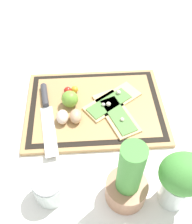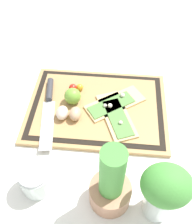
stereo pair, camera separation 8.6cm
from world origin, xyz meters
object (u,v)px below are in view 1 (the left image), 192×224
lime (70,99)px  sauce_jar (50,188)px  egg_brown (76,116)px  egg_pink (62,117)px  cherry_tomato_red (68,91)px  pizza_slice_far (116,113)px  knife (46,106)px  cherry_tomato_yellow (75,89)px  herb_glass (181,179)px  pizza_slice_near (112,101)px  herb_pot (128,182)px

lime → sauce_jar: bearing=80.2°
egg_brown → egg_pink: 0.04m
cherry_tomato_red → pizza_slice_far: bearing=146.6°
knife → egg_pink: 0.09m
cherry_tomato_yellow → herb_glass: (-0.26, 0.40, 0.08)m
pizza_slice_far → knife: pizza_slice_far is taller
lime → sauce_jar: sauce_jar is taller
cherry_tomato_yellow → lime: bearing=75.4°
egg_pink → herb_glass: (-0.30, 0.27, 0.08)m
pizza_slice_far → lime: lime is taller
pizza_slice_near → cherry_tomato_yellow: bearing=-24.4°
lime → herb_pot: (-0.15, 0.33, 0.04)m
pizza_slice_far → egg_brown: 0.14m
pizza_slice_far → herb_pot: (0.01, 0.27, 0.06)m
pizza_slice_far → sauce_jar: bearing=51.1°
knife → egg_pink: (-0.06, 0.06, 0.01)m
herb_pot → sauce_jar: size_ratio=2.69×
cherry_tomato_yellow → sauce_jar: 0.38m
cherry_tomato_yellow → sauce_jar: size_ratio=0.29×
knife → sauce_jar: bearing=95.6°
knife → cherry_tomato_yellow: bearing=-145.4°
knife → lime: size_ratio=5.23×
pizza_slice_near → lime: size_ratio=3.76×
knife → herb_glass: bearing=136.7°
knife → cherry_tomato_red: cherry_tomato_red is taller
egg_brown → cherry_tomato_yellow: (0.00, -0.13, -0.01)m
pizza_slice_near → cherry_tomato_red: size_ratio=7.66×
lime → herb_glass: (-0.27, 0.34, 0.07)m
pizza_slice_far → herb_glass: bearing=112.1°
pizza_slice_far → lime: (0.15, -0.05, 0.02)m
pizza_slice_near → egg_brown: egg_brown is taller
cherry_tomato_red → pizza_slice_near: bearing=161.1°
pizza_slice_far → cherry_tomato_red: (0.16, -0.11, 0.01)m
pizza_slice_far → herb_pot: size_ratio=0.94×
egg_pink → cherry_tomato_yellow: bearing=-107.3°
egg_pink → lime: 0.07m
cherry_tomato_yellow → herb_glass: 0.48m
lime → egg_pink: bearing=70.4°
pizza_slice_far → pizza_slice_near: bearing=-80.0°
pizza_slice_far → herb_pot: bearing=88.8°
lime → cherry_tomato_red: size_ratio=2.04×
sauce_jar → herb_glass: 0.33m
knife → herb_glass: (-0.35, 0.33, 0.09)m
egg_brown → cherry_tomato_red: 0.13m
egg_pink → cherry_tomato_red: size_ratio=1.87×
herb_glass → pizza_slice_near: bearing=-69.7°
lime → cherry_tomato_red: (0.01, -0.05, -0.01)m
cherry_tomato_yellow → herb_glass: size_ratio=0.13×
egg_brown → sauce_jar: (0.07, 0.24, 0.00)m
egg_pink → lime: size_ratio=0.92×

